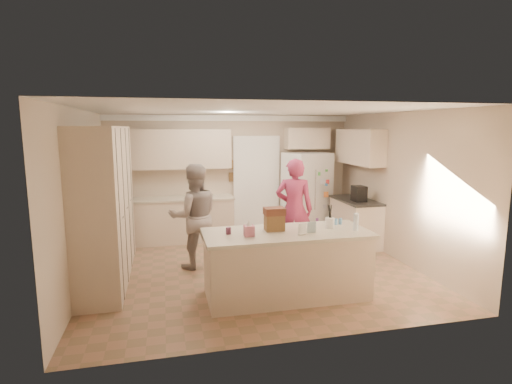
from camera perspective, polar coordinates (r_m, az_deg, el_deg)
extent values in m
cube|color=#8C654E|center=(6.75, -0.17, -11.12)|extent=(5.20, 4.60, 0.02)
cube|color=white|center=(6.34, -0.18, 11.70)|extent=(5.20, 4.60, 0.02)
cube|color=#C4B098|center=(8.66, -3.55, 2.31)|extent=(5.20, 0.02, 2.60)
cube|color=#C4B098|center=(4.24, 6.78, -4.97)|extent=(5.20, 0.02, 2.60)
cube|color=#C4B098|center=(6.37, -23.71, -0.91)|extent=(0.02, 4.60, 2.60)
cube|color=#C4B098|center=(7.43, 19.86, 0.65)|extent=(0.02, 4.60, 2.60)
cube|color=white|center=(8.55, -3.58, 10.49)|extent=(5.20, 0.08, 0.12)
cube|color=beige|center=(6.54, -20.65, -1.60)|extent=(0.60, 2.60, 2.35)
cube|color=beige|center=(8.39, -10.93, -4.02)|extent=(2.20, 0.60, 0.88)
cube|color=beige|center=(8.29, -11.03, -0.94)|extent=(2.24, 0.63, 0.04)
cube|color=beige|center=(8.31, -11.27, 6.02)|extent=(2.20, 0.35, 0.80)
cube|color=black|center=(8.77, 0.04, 0.77)|extent=(0.90, 0.06, 2.10)
cube|color=white|center=(8.73, 0.09, 0.74)|extent=(1.02, 0.03, 2.22)
cube|color=brown|center=(8.60, -3.40, 3.94)|extent=(0.15, 0.02, 0.20)
cube|color=brown|center=(8.63, -3.38, 2.16)|extent=(0.15, 0.02, 0.20)
cube|color=white|center=(8.75, 7.26, -0.31)|extent=(1.08, 0.96, 1.80)
cube|color=gray|center=(8.43, 8.09, -0.70)|extent=(0.02, 0.02, 1.78)
cube|color=black|center=(8.30, 6.73, 0.93)|extent=(0.22, 0.03, 0.35)
cylinder|color=silver|center=(8.37, 7.83, 0.28)|extent=(0.02, 0.02, 0.85)
cylinder|color=silver|center=(8.41, 8.46, 0.31)|extent=(0.02, 0.02, 0.85)
cube|color=beige|center=(8.84, 7.30, 7.60)|extent=(0.95, 0.35, 0.45)
cube|color=beige|center=(8.29, 13.99, -4.29)|extent=(0.60, 1.20, 0.88)
cube|color=#2D2B28|center=(8.19, 14.05, -1.17)|extent=(0.63, 1.24, 0.04)
cube|color=beige|center=(8.31, 14.55, 6.25)|extent=(0.35, 1.50, 0.70)
cube|color=black|center=(7.97, 14.49, -0.23)|extent=(0.22, 0.28, 0.30)
cube|color=beige|center=(5.64, 4.36, -10.42)|extent=(2.20, 0.90, 0.88)
cube|color=beige|center=(5.51, 4.42, -5.91)|extent=(2.28, 0.96, 0.05)
cylinder|color=white|center=(5.75, 10.50, -4.36)|extent=(0.13, 0.13, 0.15)
cube|color=#C66A86|center=(5.25, -1.00, -5.55)|extent=(0.13, 0.13, 0.14)
cone|color=white|center=(5.23, -1.01, -4.38)|extent=(0.08, 0.08, 0.08)
cube|color=brown|center=(5.53, 2.64, -4.39)|extent=(0.26, 0.18, 0.22)
cube|color=#592D1E|center=(5.49, 2.65, -2.77)|extent=(0.28, 0.20, 0.10)
cylinder|color=#59263F|center=(5.36, -3.96, -5.55)|extent=(0.07, 0.07, 0.09)
cube|color=white|center=(5.34, 6.62, -5.25)|extent=(0.12, 0.06, 0.16)
cube|color=silver|center=(5.44, 7.94, -5.02)|extent=(0.12, 0.05, 0.16)
cylinder|color=silver|center=(5.69, 14.09, -4.16)|extent=(0.07, 0.07, 0.24)
cylinder|color=teal|center=(5.98, 11.34, -4.17)|extent=(0.05, 0.05, 0.09)
cylinder|color=teal|center=(6.00, 11.95, -4.12)|extent=(0.05, 0.05, 0.09)
imported|color=gray|center=(6.72, -8.82, -3.45)|extent=(0.91, 0.74, 1.75)
imported|color=#AB3058|center=(7.09, 5.47, -2.48)|extent=(0.77, 0.64, 1.81)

